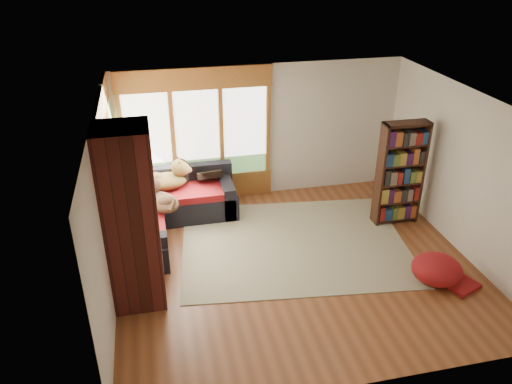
{
  "coord_description": "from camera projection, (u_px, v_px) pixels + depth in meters",
  "views": [
    {
      "loc": [
        -2.02,
        -6.26,
        4.64
      ],
      "look_at": [
        -0.47,
        0.74,
        0.95
      ],
      "focal_mm": 35.0,
      "sensor_mm": 36.0,
      "label": 1
    }
  ],
  "objects": [
    {
      "name": "pouf",
      "position": [
        437.0,
        269.0,
        7.44
      ],
      "size": [
        0.97,
        0.97,
        0.4
      ],
      "primitive_type": "ellipsoid",
      "rotation": [
        0.0,
        0.0,
        0.37
      ],
      "color": "maroon",
      "rests_on": "area_rug"
    },
    {
      "name": "throw_pillows",
      "position": [
        163.0,
        181.0,
        8.82
      ],
      "size": [
        1.98,
        1.68,
        0.45
      ],
      "color": "black",
      "rests_on": "sectional_sofa"
    },
    {
      "name": "ceiling",
      "position": [
        302.0,
        105.0,
        6.76
      ],
      "size": [
        5.5,
        5.5,
        0.0
      ],
      "primitive_type": "plane",
      "color": "white"
    },
    {
      "name": "wall_front",
      "position": [
        367.0,
        297.0,
        5.18
      ],
      "size": [
        5.5,
        0.04,
        2.6
      ],
      "primitive_type": "cube",
      "color": "silver",
      "rests_on": "ground"
    },
    {
      "name": "floor",
      "position": [
        295.0,
        263.0,
        7.95
      ],
      "size": [
        5.5,
        5.5,
        0.0
      ],
      "primitive_type": "plane",
      "color": "brown",
      "rests_on": "ground"
    },
    {
      "name": "roller_blind",
      "position": [
        111.0,
        129.0,
        8.39
      ],
      "size": [
        0.03,
        0.72,
        0.9
      ],
      "primitive_type": "cube",
      "color": "#728F55",
      "rests_on": "wall_left"
    },
    {
      "name": "wall_left",
      "position": [
        105.0,
        210.0,
        6.82
      ],
      "size": [
        0.04,
        5.0,
        2.6
      ],
      "primitive_type": "cube",
      "color": "silver",
      "rests_on": "ground"
    },
    {
      "name": "windows_back",
      "position": [
        197.0,
        135.0,
        9.24
      ],
      "size": [
        2.82,
        0.1,
        1.9
      ],
      "color": "#9A6027",
      "rests_on": "wall_back"
    },
    {
      "name": "dog_brindle",
      "position": [
        159.0,
        198.0,
        8.31
      ],
      "size": [
        0.78,
        0.88,
        0.43
      ],
      "rotation": [
        0.0,
        0.0,
        2.08
      ],
      "color": "#362114",
      "rests_on": "sectional_sofa"
    },
    {
      "name": "windows_left",
      "position": [
        110.0,
        170.0,
        7.85
      ],
      "size": [
        0.1,
        2.62,
        1.9
      ],
      "color": "#9A6027",
      "rests_on": "wall_left"
    },
    {
      "name": "sectional_sofa",
      "position": [
        163.0,
        208.0,
        8.91
      ],
      "size": [
        2.2,
        2.2,
        0.8
      ],
      "rotation": [
        0.0,
        0.0,
        -0.01
      ],
      "color": "black",
      "rests_on": "ground"
    },
    {
      "name": "bookshelf",
      "position": [
        400.0,
        174.0,
        8.69
      ],
      "size": [
        0.81,
        0.27,
        1.89
      ],
      "color": "#391D13",
      "rests_on": "ground"
    },
    {
      "name": "brick_chimney",
      "position": [
        131.0,
        220.0,
        6.59
      ],
      "size": [
        0.7,
        0.7,
        2.6
      ],
      "primitive_type": "cube",
      "color": "#471914",
      "rests_on": "ground"
    },
    {
      "name": "dog_tan",
      "position": [
        169.0,
        178.0,
        8.96
      ],
      "size": [
        0.89,
        0.59,
        0.47
      ],
      "rotation": [
        0.0,
        0.0,
        0.09
      ],
      "color": "brown",
      "rests_on": "sectional_sofa"
    },
    {
      "name": "wall_back",
      "position": [
        260.0,
        132.0,
        9.52
      ],
      "size": [
        5.5,
        0.04,
        2.6
      ],
      "primitive_type": "cube",
      "color": "silver",
      "rests_on": "ground"
    },
    {
      "name": "wall_right",
      "position": [
        465.0,
        173.0,
        7.88
      ],
      "size": [
        0.04,
        5.0,
        2.6
      ],
      "primitive_type": "cube",
      "color": "silver",
      "rests_on": "ground"
    },
    {
      "name": "area_rug",
      "position": [
        294.0,
        243.0,
        8.44
      ],
      "size": [
        4.04,
        3.27,
        0.01
      ],
      "primitive_type": "cube",
      "rotation": [
        0.0,
        0.0,
        -0.12
      ],
      "color": "beige",
      "rests_on": "ground"
    }
  ]
}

